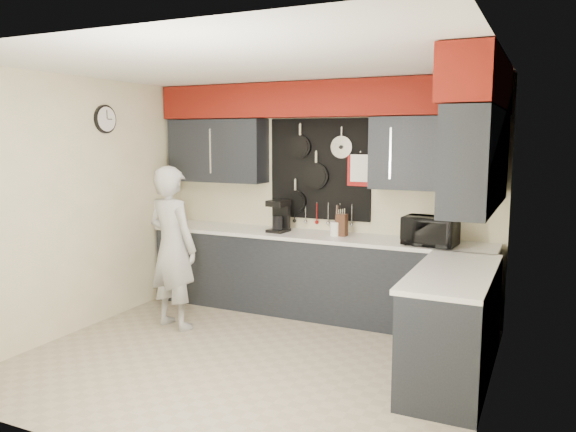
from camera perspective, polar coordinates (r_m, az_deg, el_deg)
The scene contains 10 objects.
ground at distance 5.25m, azimuth -3.69°, elevation -14.28°, with size 4.00×4.00×0.00m, color tan.
back_wall_assembly at distance 6.30m, azimuth 3.34°, elevation 8.18°, with size 4.00×0.36×2.60m.
right_wall_assembly at distance 4.54m, azimuth 18.93°, elevation 6.97°, with size 0.36×3.50×2.60m.
left_wall_assembly at distance 6.13m, azimuth -20.29°, elevation 1.37°, with size 0.05×3.50×2.60m.
base_cabinets at distance 5.90m, azimuth 5.87°, elevation -7.09°, with size 3.95×2.20×0.92m.
microwave at distance 5.77m, azimuth 14.24°, elevation -1.49°, with size 0.51×0.35×0.28m, color black.
knife_block at distance 6.14m, azimuth 5.49°, elevation -0.93°, with size 0.11×0.11×0.24m, color #381E11.
utensil_crock at distance 6.15m, azimuth 4.85°, elevation -1.30°, with size 0.12×0.12×0.15m, color white.
coffee_maker at distance 6.39m, azimuth -0.87°, elevation 0.08°, with size 0.22×0.26×0.36m.
person at distance 5.96m, azimuth -11.66°, elevation -3.17°, with size 0.62×0.41×1.70m, color #B2B1AF.
Camera 1 is at (2.36, -4.25, 1.99)m, focal length 35.00 mm.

